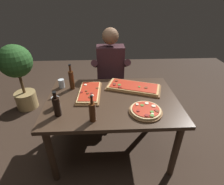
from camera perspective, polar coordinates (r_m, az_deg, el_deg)
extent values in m
plane|color=#38281E|center=(2.38, 0.06, -17.20)|extent=(6.40, 6.40, 0.00)
cube|color=#3D2B1E|center=(1.91, 0.07, -2.58)|extent=(1.40, 0.96, 0.04)
cylinder|color=#3D2B1E|center=(1.93, -19.10, -18.84)|extent=(0.07, 0.07, 0.70)
cylinder|color=#3D2B1E|center=(1.98, 19.83, -17.42)|extent=(0.07, 0.07, 0.70)
cylinder|color=#3D2B1E|center=(2.50, -14.77, -4.90)|extent=(0.07, 0.07, 0.70)
cylinder|color=#3D2B1E|center=(2.54, 13.74, -4.14)|extent=(0.07, 0.07, 0.70)
cube|color=brown|center=(2.10, 6.96, 1.49)|extent=(0.69, 0.48, 0.02)
cube|color=tan|center=(2.09, 7.00, 1.92)|extent=(0.64, 0.44, 0.02)
cube|color=#B72D19|center=(2.09, 7.02, 2.23)|extent=(0.58, 0.39, 0.01)
cylinder|color=#4C7F2D|center=(2.08, 2.37, 2.53)|extent=(0.04, 0.04, 0.01)
cylinder|color=brown|center=(2.10, 0.76, 2.90)|extent=(0.04, 0.04, 0.01)
cylinder|color=brown|center=(2.05, 10.95, 1.54)|extent=(0.04, 0.04, 0.01)
cylinder|color=brown|center=(2.17, 1.46, 3.85)|extent=(0.04, 0.04, 0.01)
cylinder|color=#4C7F2D|center=(2.06, 8.82, 1.85)|extent=(0.03, 0.03, 0.00)
cylinder|color=maroon|center=(2.03, 2.55, 1.85)|extent=(0.04, 0.04, 0.01)
cylinder|color=maroon|center=(2.07, 0.79, 2.51)|extent=(0.03, 0.03, 0.01)
cube|color=brown|center=(2.00, -7.33, -0.25)|extent=(0.28, 0.51, 0.02)
cube|color=#DBB270|center=(1.99, -7.36, 0.19)|extent=(0.24, 0.47, 0.02)
cube|color=#B72D19|center=(1.98, -7.39, 0.52)|extent=(0.22, 0.43, 0.01)
cylinder|color=maroon|center=(1.96, -9.91, 0.14)|extent=(0.03, 0.03, 0.01)
cylinder|color=brown|center=(1.92, -7.88, -0.26)|extent=(0.03, 0.03, 0.01)
cylinder|color=brown|center=(1.86, -7.14, -1.48)|extent=(0.03, 0.03, 0.01)
cylinder|color=#4C7F2D|center=(1.92, -6.61, -0.22)|extent=(0.03, 0.03, 0.01)
cylinder|color=beige|center=(1.88, -6.39, -0.94)|extent=(0.03, 0.03, 0.01)
cylinder|color=brown|center=(1.97, -8.33, 0.51)|extent=(0.03, 0.03, 0.01)
cylinder|color=brown|center=(2.02, -4.85, 1.44)|extent=(0.03, 0.03, 0.00)
cylinder|color=maroon|center=(1.92, -6.65, -0.26)|extent=(0.03, 0.03, 0.01)
cylinder|color=beige|center=(2.10, -8.57, 2.49)|extent=(0.03, 0.03, 0.01)
cylinder|color=brown|center=(1.73, 10.79, -6.11)|extent=(0.32, 0.32, 0.02)
cylinder|color=#E5C184|center=(1.72, 10.85, -5.63)|extent=(0.29, 0.29, 0.02)
cylinder|color=#B72D19|center=(1.71, 10.89, -5.28)|extent=(0.26, 0.26, 0.01)
cylinder|color=maroon|center=(1.70, 13.86, -5.57)|extent=(0.03, 0.03, 0.00)
cylinder|color=beige|center=(1.75, 8.18, -3.83)|extent=(0.03, 0.03, 0.01)
cylinder|color=brown|center=(1.63, 12.51, -7.32)|extent=(0.03, 0.03, 0.00)
cylinder|color=maroon|center=(1.62, 11.14, -7.26)|extent=(0.04, 0.04, 0.01)
cylinder|color=#4C7F2D|center=(1.63, 12.88, -7.27)|extent=(0.04, 0.04, 0.01)
cylinder|color=maroon|center=(1.66, 8.47, -5.88)|extent=(0.03, 0.03, 0.01)
cylinder|color=#4C7F2D|center=(1.68, 12.82, -6.09)|extent=(0.04, 0.04, 0.00)
cylinder|color=beige|center=(1.76, 13.33, -4.26)|extent=(0.04, 0.04, 0.01)
cylinder|color=brown|center=(1.70, 14.49, -5.86)|extent=(0.03, 0.03, 0.00)
cylinder|color=beige|center=(1.78, 11.20, -3.44)|extent=(0.04, 0.04, 0.01)
cylinder|color=beige|center=(1.65, 12.99, -6.76)|extent=(0.03, 0.03, 0.01)
cylinder|color=#4C7F2D|center=(1.75, 9.73, -4.06)|extent=(0.03, 0.03, 0.00)
cylinder|color=#47230F|center=(2.09, -12.96, 3.88)|extent=(0.06, 0.06, 0.22)
cylinder|color=#47230F|center=(2.03, -13.44, 7.57)|extent=(0.02, 0.02, 0.08)
cylinder|color=black|center=(2.01, -13.59, 8.70)|extent=(0.03, 0.03, 0.01)
cylinder|color=black|center=(1.69, -17.43, -4.44)|extent=(0.07, 0.07, 0.19)
cylinder|color=black|center=(1.63, -18.07, -0.98)|extent=(0.03, 0.03, 0.05)
cylinder|color=black|center=(1.61, -18.26, 0.00)|extent=(0.03, 0.03, 0.01)
cylinder|color=#47230F|center=(1.56, -6.35, -6.38)|extent=(0.06, 0.06, 0.18)
cylinder|color=#47230F|center=(1.49, -6.62, -2.54)|extent=(0.02, 0.02, 0.07)
cylinder|color=black|center=(1.47, -6.72, -1.20)|extent=(0.02, 0.02, 0.01)
cylinder|color=silver|center=(1.83, -17.71, -3.04)|extent=(0.08, 0.08, 0.11)
cylinder|color=silver|center=(1.85, -17.54, -3.92)|extent=(0.06, 0.06, 0.04)
cylinder|color=silver|center=(2.18, -16.01, 2.81)|extent=(0.07, 0.07, 0.10)
cube|color=black|center=(2.72, -0.46, 1.37)|extent=(0.44, 0.44, 0.04)
cube|color=black|center=(2.80, -0.65, 7.48)|extent=(0.40, 0.04, 0.42)
cylinder|color=black|center=(2.69, -4.34, -4.92)|extent=(0.04, 0.04, 0.41)
cylinder|color=black|center=(2.70, 3.77, -4.69)|extent=(0.04, 0.04, 0.41)
cylinder|color=black|center=(3.00, -4.22, -0.68)|extent=(0.04, 0.04, 0.41)
cylinder|color=black|center=(3.01, 3.02, -0.50)|extent=(0.04, 0.04, 0.41)
cylinder|color=#23232D|center=(2.68, -2.43, -4.40)|extent=(0.11, 0.11, 0.45)
cylinder|color=#23232D|center=(2.69, 1.85, -4.29)|extent=(0.11, 0.11, 0.45)
cube|color=#23232D|center=(2.60, -0.38, 1.82)|extent=(0.34, 0.40, 0.12)
cube|color=#381E23|center=(2.55, -0.50, 9.21)|extent=(0.38, 0.22, 0.52)
sphere|color=brown|center=(2.43, -0.54, 17.77)|extent=(0.22, 0.22, 0.22)
cylinder|color=#381E23|center=(2.50, -5.57, 9.21)|extent=(0.09, 0.31, 0.21)
cylinder|color=#381E23|center=(2.51, 4.63, 9.40)|extent=(0.09, 0.31, 0.21)
cylinder|color=tan|center=(3.31, -25.92, -2.13)|extent=(0.34, 0.34, 0.28)
cylinder|color=brown|center=(3.16, -27.20, 2.68)|extent=(0.04, 0.04, 0.35)
sphere|color=#285623|center=(3.03, -28.87, 8.86)|extent=(0.49, 0.49, 0.49)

